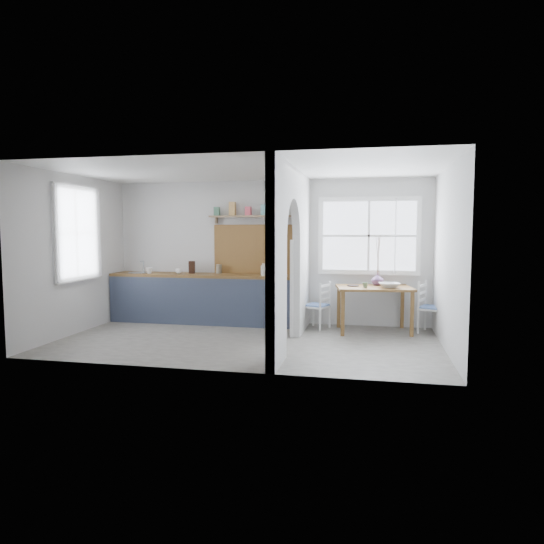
% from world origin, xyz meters
% --- Properties ---
extents(floor, '(5.80, 3.20, 0.01)m').
position_xyz_m(floor, '(0.00, 0.00, 0.00)').
color(floor, gray).
rests_on(floor, ground).
extents(ceiling, '(5.80, 3.20, 0.01)m').
position_xyz_m(ceiling, '(0.00, 0.00, 2.60)').
color(ceiling, silver).
rests_on(ceiling, walls).
extents(walls, '(5.81, 3.21, 2.60)m').
position_xyz_m(walls, '(0.00, 0.00, 1.30)').
color(walls, silver).
rests_on(walls, floor).
extents(partition, '(0.12, 3.20, 2.60)m').
position_xyz_m(partition, '(0.70, 0.06, 1.45)').
color(partition, silver).
rests_on(partition, floor).
extents(kitchen_window, '(0.10, 1.16, 1.50)m').
position_xyz_m(kitchen_window, '(-2.87, 0.00, 1.65)').
color(kitchen_window, white).
rests_on(kitchen_window, walls).
extents(nook_window, '(1.76, 0.10, 1.30)m').
position_xyz_m(nook_window, '(1.80, 1.56, 1.60)').
color(nook_window, white).
rests_on(nook_window, walls).
extents(counter, '(3.50, 0.60, 0.90)m').
position_xyz_m(counter, '(-1.13, 1.33, 0.46)').
color(counter, brown).
rests_on(counter, floor).
extents(sink, '(0.40, 0.40, 0.02)m').
position_xyz_m(sink, '(-2.43, 1.30, 0.89)').
color(sink, silver).
rests_on(sink, counter).
extents(backsplash, '(1.65, 0.03, 0.90)m').
position_xyz_m(backsplash, '(-0.20, 1.58, 1.35)').
color(backsplash, brown).
rests_on(backsplash, walls).
extents(shelf, '(1.75, 0.20, 0.21)m').
position_xyz_m(shelf, '(-0.20, 1.49, 2.00)').
color(shelf, '#99805A').
rests_on(shelf, walls).
extents(pendant_lamp, '(0.26, 0.26, 0.16)m').
position_xyz_m(pendant_lamp, '(0.15, 1.15, 1.88)').
color(pendant_lamp, beige).
rests_on(pendant_lamp, ceiling).
extents(utensil_rail, '(0.02, 0.50, 0.02)m').
position_xyz_m(utensil_rail, '(0.61, 0.90, 1.45)').
color(utensil_rail, silver).
rests_on(utensil_rail, partition).
extents(dining_table, '(1.33, 1.00, 0.76)m').
position_xyz_m(dining_table, '(1.91, 1.10, 0.38)').
color(dining_table, brown).
rests_on(dining_table, floor).
extents(chair_left, '(0.49, 0.49, 0.81)m').
position_xyz_m(chair_left, '(0.94, 1.19, 0.41)').
color(chair_left, silver).
rests_on(chair_left, floor).
extents(chair_right, '(0.52, 0.52, 0.86)m').
position_xyz_m(chair_right, '(2.86, 1.19, 0.43)').
color(chair_right, silver).
rests_on(chair_right, floor).
extents(kettle, '(0.20, 0.18, 0.21)m').
position_xyz_m(kettle, '(0.01, 1.23, 1.01)').
color(kettle, silver).
rests_on(kettle, counter).
extents(mug_a, '(0.15, 0.15, 0.11)m').
position_xyz_m(mug_a, '(-2.17, 1.18, 0.96)').
color(mug_a, white).
rests_on(mug_a, counter).
extents(mug_b, '(0.12, 0.12, 0.09)m').
position_xyz_m(mug_b, '(-1.64, 1.31, 0.94)').
color(mug_b, white).
rests_on(mug_b, counter).
extents(knife_block, '(0.13, 0.16, 0.23)m').
position_xyz_m(knife_block, '(-1.41, 1.38, 1.01)').
color(knife_block, '#361F14').
rests_on(knife_block, counter).
extents(jar, '(0.12, 0.12, 0.17)m').
position_xyz_m(jar, '(-0.91, 1.45, 0.98)').
color(jar, '#716752').
rests_on(jar, counter).
extents(towel_magenta, '(0.02, 0.03, 0.60)m').
position_xyz_m(towel_magenta, '(0.58, 0.97, 0.28)').
color(towel_magenta, '#A92A71').
rests_on(towel_magenta, counter).
extents(towel_orange, '(0.02, 0.03, 0.55)m').
position_xyz_m(towel_orange, '(0.58, 0.95, 0.25)').
color(towel_orange, '#C96907').
rests_on(towel_orange, counter).
extents(bowl, '(0.41, 0.41, 0.08)m').
position_xyz_m(bowl, '(2.15, 0.99, 0.80)').
color(bowl, silver).
rests_on(bowl, dining_table).
extents(table_cup, '(0.11, 0.11, 0.08)m').
position_xyz_m(table_cup, '(1.76, 0.92, 0.80)').
color(table_cup, '#5E7B57').
rests_on(table_cup, dining_table).
extents(plate, '(0.19, 0.19, 0.02)m').
position_xyz_m(plate, '(1.56, 1.10, 0.77)').
color(plate, black).
rests_on(plate, dining_table).
extents(vase, '(0.26, 0.26, 0.21)m').
position_xyz_m(vase, '(1.96, 1.31, 0.87)').
color(vase, '#5F3F6A').
rests_on(vase, dining_table).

